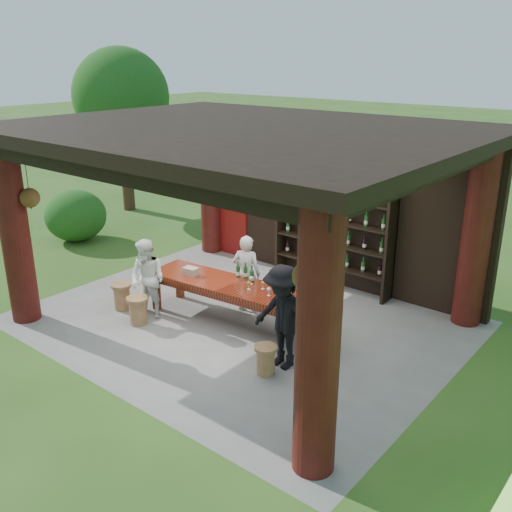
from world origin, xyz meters
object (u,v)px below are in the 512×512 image
Objects in this scene: wine_shelf at (332,233)px; stool_far_left at (122,296)px; guest_man at (283,317)px; stool_near_left at (138,310)px; napkin_basket at (191,271)px; host at (246,273)px; stool_near_right at (266,359)px; guest_woman at (148,279)px; tasting_table at (234,290)px.

stool_far_left is (-2.45, -3.48, -0.89)m from wine_shelf.
wine_shelf is 3.45m from guest_man.
stool_near_left is at bearing -164.56° from guest_man.
guest_man reaches higher than napkin_basket.
stool_near_left is 2.08m from host.
stool_near_left is 0.76m from stool_far_left.
stool_near_right is 2.96m from guest_woman.
stool_far_left is at bearing -125.11° from wine_shelf.
guest_woman is at bearing -118.24° from wine_shelf.
wine_shelf is at bearing 64.23° from napkin_basket.
guest_man is (3.60, 0.25, 0.56)m from stool_far_left.
stool_near_left is at bearing -139.75° from tasting_table.
stool_far_left is 2.41m from host.
napkin_basket is (0.48, 0.62, 0.09)m from guest_woman.
napkin_basket reaches higher than stool_near_right.
host is at bearing -106.16° from wine_shelf.
stool_near_left is 1.00× the size of stool_far_left.
napkin_basket is at bearing 67.59° from stool_near_left.
stool_near_left is at bearing -16.64° from stool_far_left.
wine_shelf is 4.17m from stool_near_left.
guest_woman reaches higher than stool_near_right.
stool_far_left is at bearing -156.28° from tasting_table.
host is at bearing 38.12° from stool_far_left.
stool_near_left reaches higher than stool_near_right.
guest_man is at bearing 3.91° from stool_far_left.
guest_woman is at bearing -127.83° from napkin_basket.
tasting_table reaches higher than stool_near_left.
guest_man is at bearing -70.33° from wine_shelf.
stool_near_left is at bearing -114.91° from wine_shelf.
wine_shelf is 0.76× the size of tasting_table.
stool_near_right is at bearing -92.64° from guest_man.
stool_near_left is 0.31× the size of guest_man.
stool_far_left reaches higher than stool_near_right.
wine_shelf is 2.66m from tasting_table.
host is (-0.19, 0.56, 0.10)m from tasting_table.
stool_near_right is at bearing 2.41° from stool_near_left.
stool_far_left is at bearing -146.56° from napkin_basket.
guest_man is at bearing 81.10° from stool_near_right.
host is at bearing 108.80° from tasting_table.
stool_near_left is 0.35× the size of guest_woman.
guest_man reaches higher than host.
wine_shelf is 2.14m from host.
stool_far_left is at bearing 163.36° from stool_near_left.
stool_near_right is at bearing -19.17° from napkin_basket.
wine_shelf is 5.14× the size of stool_near_left.
guest_woman is at bearing 10.67° from stool_far_left.
stool_far_left is 3.65m from guest_man.
stool_near_left is at bearing -177.59° from stool_near_right.
napkin_basket is at bearing 43.51° from guest_woman.
stool_near_left is 1.97× the size of napkin_basket.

